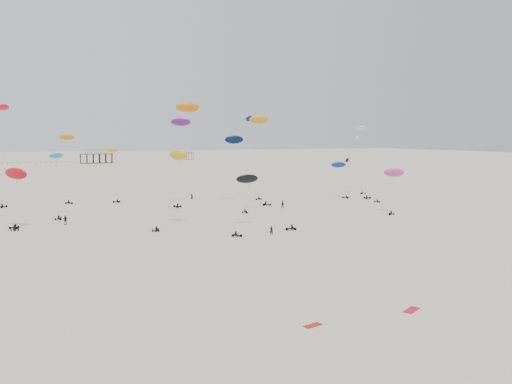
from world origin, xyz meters
name	(u,v)px	position (x,y,z in m)	size (l,w,h in m)	color
ground_plane	(152,181)	(0.00, 200.00, 0.00)	(900.00, 900.00, 0.00)	beige
pavilion_main	(96,157)	(-10.00, 350.00, 4.22)	(21.00, 13.00, 9.80)	brown
pavilion_small	(188,155)	(60.00, 380.00, 3.49)	(9.00, 7.00, 8.00)	brown
pier_fence	(10,164)	(-62.00, 350.00, 0.77)	(80.20, 0.20, 1.50)	black
rig_0	(257,134)	(8.59, 108.98, 18.11)	(7.54, 4.77, 22.60)	black
rig_1	(57,179)	(-35.02, 118.26, 8.29)	(3.74, 12.05, 15.08)	black
rig_2	(113,166)	(-20.22, 145.24, 9.17)	(3.94, 15.29, 17.94)	black
rig_3	(368,158)	(42.59, 113.62, 11.82)	(5.27, 6.35, 20.55)	black
rig_4	(67,153)	(-32.11, 149.24, 12.89)	(4.53, 16.82, 21.45)	black
rig_5	(3,135)	(-47.21, 140.87, 17.95)	(4.01, 8.52, 25.91)	black
rig_6	(240,152)	(10.63, 125.68, 13.44)	(8.53, 14.20, 19.61)	black
rig_7	(357,179)	(44.30, 120.96, 5.65)	(6.52, 6.87, 11.74)	black
rig_8	(180,136)	(-4.88, 128.92, 17.58)	(7.59, 12.77, 23.03)	black
rig_9	(257,190)	(1.17, 90.37, 7.17)	(8.87, 10.38, 12.75)	black
rig_11	(359,160)	(50.89, 130.01, 10.38)	(4.19, 3.50, 17.96)	black
rig_12	(393,179)	(36.94, 94.99, 7.74)	(6.96, 6.47, 10.46)	black
rig_13	(251,133)	(18.19, 137.37, 18.59)	(4.98, 14.59, 24.73)	black
rig_14	(197,132)	(-10.59, 90.83, 18.33)	(9.03, 13.61, 25.12)	black
rig_15	(16,182)	(-42.44, 105.85, 8.80)	(5.39, 7.72, 11.78)	black
rig_16	(175,167)	(-13.39, 97.89, 11.42)	(8.98, 10.99, 15.90)	black
rig_17	(340,171)	(41.57, 125.93, 7.58)	(4.87, 7.43, 10.48)	black
spectator_0	(271,235)	(0.07, 80.80, 0.00)	(0.70, 0.48, 1.93)	black
spectator_1	(283,208)	(16.30, 110.76, 0.00)	(1.05, 0.61, 2.16)	black
spectator_2	(65,225)	(-33.88, 105.57, 0.00)	(1.34, 0.72, 2.27)	black
spectator_3	(192,200)	(-0.39, 135.08, 0.00)	(0.76, 0.52, 2.08)	black
grounded_kite_a	(412,310)	(-2.36, 39.89, 0.00)	(2.20, 0.90, 0.08)	red
grounded_kite_b	(313,326)	(-13.60, 39.95, 0.00)	(1.80, 0.70, 0.07)	red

